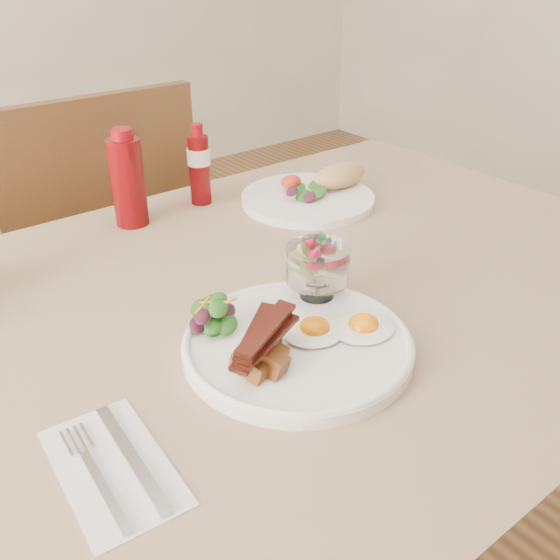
{
  "coord_description": "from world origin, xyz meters",
  "views": [
    {
      "loc": [
        -0.45,
        -0.6,
        1.2
      ],
      "look_at": [
        -0.03,
        -0.07,
        0.82
      ],
      "focal_mm": 40.0,
      "sensor_mm": 36.0,
      "label": 1
    }
  ],
  "objects_px": {
    "fruit_cup": "(317,264)",
    "hot_sauce_bottle": "(199,166)",
    "ketchup_bottle": "(128,181)",
    "table": "(268,347)",
    "chair_far": "(95,265)",
    "second_plate": "(316,192)",
    "main_plate": "(298,346)"
  },
  "relations": [
    {
      "from": "hot_sauce_bottle",
      "to": "fruit_cup",
      "type": "bearing_deg",
      "value": -100.13
    },
    {
      "from": "fruit_cup",
      "to": "hot_sauce_bottle",
      "type": "relative_size",
      "value": 0.58
    },
    {
      "from": "ketchup_bottle",
      "to": "hot_sauce_bottle",
      "type": "relative_size",
      "value": 1.12
    },
    {
      "from": "second_plate",
      "to": "ketchup_bottle",
      "type": "bearing_deg",
      "value": 160.02
    },
    {
      "from": "second_plate",
      "to": "table",
      "type": "bearing_deg",
      "value": -141.61
    },
    {
      "from": "fruit_cup",
      "to": "hot_sauce_bottle",
      "type": "xyz_separation_m",
      "value": [
        0.07,
        0.41,
        0.01
      ]
    },
    {
      "from": "chair_far",
      "to": "main_plate",
      "type": "relative_size",
      "value": 3.32
    },
    {
      "from": "ketchup_bottle",
      "to": "fruit_cup",
      "type": "bearing_deg",
      "value": -79.97
    },
    {
      "from": "table",
      "to": "chair_far",
      "type": "height_order",
      "value": "chair_far"
    },
    {
      "from": "chair_far",
      "to": "main_plate",
      "type": "bearing_deg",
      "value": -93.69
    },
    {
      "from": "ketchup_bottle",
      "to": "hot_sauce_bottle",
      "type": "xyz_separation_m",
      "value": [
        0.15,
        0.01,
        -0.01
      ]
    },
    {
      "from": "fruit_cup",
      "to": "table",
      "type": "bearing_deg",
      "value": 120.37
    },
    {
      "from": "chair_far",
      "to": "hot_sauce_bottle",
      "type": "distance_m",
      "value": 0.45
    },
    {
      "from": "chair_far",
      "to": "fruit_cup",
      "type": "bearing_deg",
      "value": -87.13
    },
    {
      "from": "ketchup_bottle",
      "to": "table",
      "type": "bearing_deg",
      "value": -84.12
    },
    {
      "from": "hot_sauce_bottle",
      "to": "ketchup_bottle",
      "type": "bearing_deg",
      "value": -176.89
    },
    {
      "from": "main_plate",
      "to": "second_plate",
      "type": "xyz_separation_m",
      "value": [
        0.34,
        0.35,
        0.01
      ]
    },
    {
      "from": "ketchup_bottle",
      "to": "main_plate",
      "type": "bearing_deg",
      "value": -91.91
    },
    {
      "from": "fruit_cup",
      "to": "main_plate",
      "type": "bearing_deg",
      "value": -143.03
    },
    {
      "from": "fruit_cup",
      "to": "ketchup_bottle",
      "type": "xyz_separation_m",
      "value": [
        -0.07,
        0.41,
        0.02
      ]
    },
    {
      "from": "second_plate",
      "to": "hot_sauce_bottle",
      "type": "relative_size",
      "value": 1.82
    },
    {
      "from": "chair_far",
      "to": "main_plate",
      "type": "height_order",
      "value": "chair_far"
    },
    {
      "from": "chair_far",
      "to": "fruit_cup",
      "type": "height_order",
      "value": "chair_far"
    },
    {
      "from": "table",
      "to": "chair_far",
      "type": "bearing_deg",
      "value": 90.0
    },
    {
      "from": "fruit_cup",
      "to": "second_plate",
      "type": "distance_m",
      "value": 0.38
    },
    {
      "from": "table",
      "to": "main_plate",
      "type": "relative_size",
      "value": 4.75
    },
    {
      "from": "main_plate",
      "to": "second_plate",
      "type": "height_order",
      "value": "second_plate"
    },
    {
      "from": "chair_far",
      "to": "second_plate",
      "type": "height_order",
      "value": "chair_far"
    },
    {
      "from": "main_plate",
      "to": "second_plate",
      "type": "relative_size",
      "value": 1.03
    },
    {
      "from": "table",
      "to": "second_plate",
      "type": "bearing_deg",
      "value": 38.39
    },
    {
      "from": "table",
      "to": "ketchup_bottle",
      "type": "relative_size",
      "value": 7.93
    },
    {
      "from": "fruit_cup",
      "to": "second_plate",
      "type": "bearing_deg",
      "value": 49.14
    }
  ]
}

